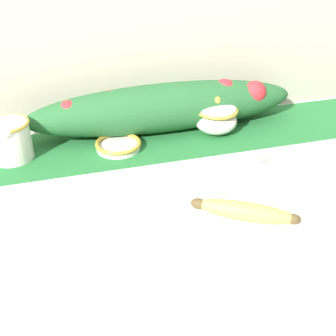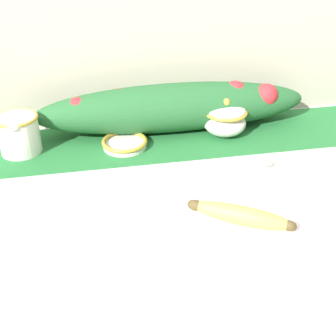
# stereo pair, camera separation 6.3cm
# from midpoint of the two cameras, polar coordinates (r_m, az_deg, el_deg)

# --- Properties ---
(countertop) EXTENTS (1.48, 0.62, 0.90)m
(countertop) POSITION_cam_midpoint_polar(r_m,az_deg,el_deg) (1.24, 1.10, -18.86)
(countertop) COLOR silver
(countertop) RESTS_ON ground_plane
(back_wall) EXTENTS (2.28, 0.04, 2.40)m
(back_wall) POSITION_cam_midpoint_polar(r_m,az_deg,el_deg) (1.12, -3.57, 21.20)
(back_wall) COLOR #B7AD99
(back_wall) RESTS_ON ground_plane
(table_runner) EXTENTS (1.36, 0.23, 0.00)m
(table_runner) POSITION_cam_midpoint_polar(r_m,az_deg,el_deg) (1.09, -1.40, 4.04)
(table_runner) COLOR #236B33
(table_runner) RESTS_ON countertop
(cream_pitcher) EXTENTS (0.10, 0.12, 0.10)m
(cream_pitcher) POSITION_cam_midpoint_polar(r_m,az_deg,el_deg) (1.05, -22.31, 3.67)
(cream_pitcher) COLOR white
(cream_pitcher) RESTS_ON countertop
(sugar_bowl) EXTENTS (0.11, 0.11, 0.10)m
(sugar_bowl) POSITION_cam_midpoint_polar(r_m,az_deg,el_deg) (1.10, 4.88, 6.86)
(sugar_bowl) COLOR white
(sugar_bowl) RESTS_ON countertop
(small_dish) EXTENTS (0.11, 0.11, 0.02)m
(small_dish) POSITION_cam_midpoint_polar(r_m,az_deg,el_deg) (1.04, -8.48, 3.06)
(small_dish) COLOR white
(small_dish) RESTS_ON countertop
(banana) EXTENTS (0.19, 0.13, 0.04)m
(banana) POSITION_cam_midpoint_polar(r_m,az_deg,el_deg) (0.81, 8.06, -5.86)
(banana) COLOR #DBCC4C
(banana) RESTS_ON countertop
(spoon) EXTENTS (0.18, 0.03, 0.01)m
(spoon) POSITION_cam_midpoint_polar(r_m,az_deg,el_deg) (1.00, 9.98, 1.02)
(spoon) COLOR #A89E89
(spoon) RESTS_ON countertop
(poinsettia_garland) EXTENTS (0.71, 0.14, 0.12)m
(poinsettia_garland) POSITION_cam_midpoint_polar(r_m,az_deg,el_deg) (1.10, -2.08, 8.28)
(poinsettia_garland) COLOR #235B2D
(poinsettia_garland) RESTS_ON countertop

